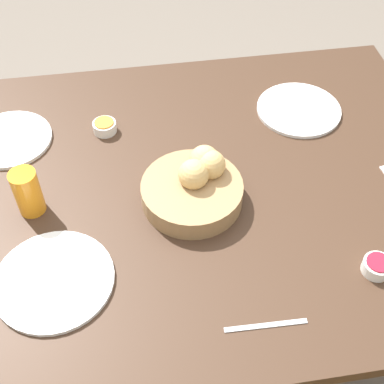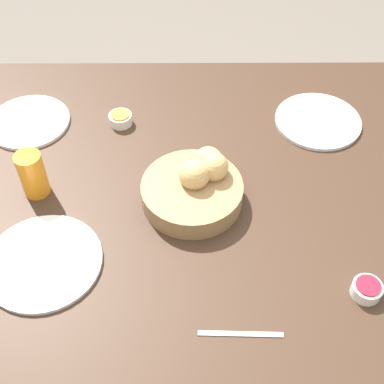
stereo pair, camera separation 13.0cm
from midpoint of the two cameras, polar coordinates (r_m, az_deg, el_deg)
name	(u,v)px [view 2 (the right image)]	position (r m, az deg, el deg)	size (l,w,h in m)	color
ground_plane	(171,328)	(1.98, -0.27, -14.47)	(10.00, 10.00, 0.00)	#6B6056
dining_table	(164,207)	(1.41, -0.37, -1.76)	(1.56, 1.07, 0.76)	#3D281C
bread_basket	(195,186)	(1.30, 3.23, 0.47)	(0.25, 0.25, 0.11)	#99754C
plate_near_left	(318,121)	(1.58, 15.62, 7.20)	(0.24, 0.24, 0.01)	white
plate_near_right	(29,122)	(1.57, -14.78, 7.14)	(0.23, 0.23, 0.01)	white
plate_far_center	(43,262)	(1.23, -12.67, -7.48)	(0.26, 0.26, 0.01)	white
juice_glass	(32,174)	(1.34, -14.03, 1.71)	(0.06, 0.06, 0.12)	orange
jam_bowl_berry	(367,289)	(1.23, 21.09, -9.86)	(0.06, 0.06, 0.03)	white
jam_bowl_honey	(120,119)	(1.52, -5.21, 7.67)	(0.06, 0.06, 0.03)	white
fork_silver	(241,334)	(1.13, 8.61, -14.96)	(0.17, 0.02, 0.00)	#B7B7BC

